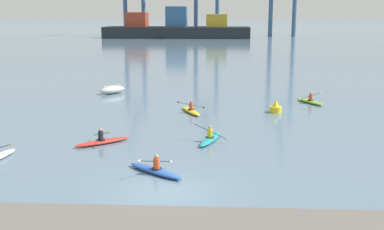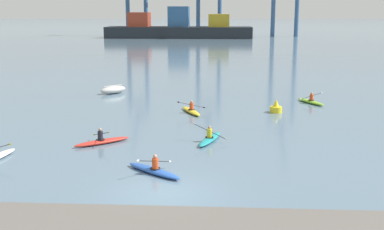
% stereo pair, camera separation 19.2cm
% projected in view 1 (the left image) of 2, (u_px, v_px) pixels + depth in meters
% --- Properties ---
extents(ground_plane, '(800.00, 800.00, 0.00)m').
position_uv_depth(ground_plane, '(166.00, 193.00, 20.32)').
color(ground_plane, slate).
extents(container_barge, '(39.73, 9.20, 8.46)m').
position_uv_depth(container_barge, '(176.00, 28.00, 132.62)').
color(container_barge, '#1E2328').
rests_on(container_barge, ground).
extents(capsized_dinghy, '(2.59, 2.64, 0.76)m').
position_uv_depth(capsized_dinghy, '(112.00, 90.00, 44.45)').
color(capsized_dinghy, beige).
rests_on(capsized_dinghy, ground).
extents(channel_buoy, '(0.90, 0.90, 1.00)m').
position_uv_depth(channel_buoy, '(276.00, 108.00, 36.27)').
color(channel_buoy, yellow).
rests_on(channel_buoy, ground).
extents(kayak_lime, '(2.07, 3.31, 0.95)m').
position_uv_depth(kayak_lime, '(310.00, 101.00, 39.89)').
color(kayak_lime, '#7ABC2D').
rests_on(kayak_lime, ground).
extents(kayak_teal, '(2.09, 3.42, 1.06)m').
position_uv_depth(kayak_teal, '(210.00, 138.00, 28.31)').
color(kayak_teal, teal).
rests_on(kayak_teal, ground).
extents(kayak_yellow, '(2.07, 3.36, 0.96)m').
position_uv_depth(kayak_yellow, '(191.00, 110.00, 36.15)').
color(kayak_yellow, yellow).
rests_on(kayak_yellow, ground).
extents(kayak_blue, '(3.02, 2.61, 0.95)m').
position_uv_depth(kayak_blue, '(155.00, 170.00, 22.71)').
color(kayak_blue, '#2856B2').
rests_on(kayak_blue, ground).
extents(kayak_red, '(3.03, 2.59, 0.97)m').
position_uv_depth(kayak_red, '(102.00, 141.00, 27.72)').
color(kayak_red, red).
rests_on(kayak_red, ground).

